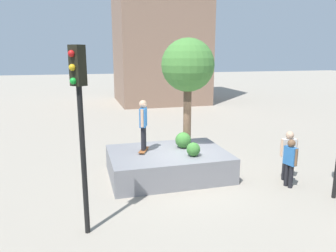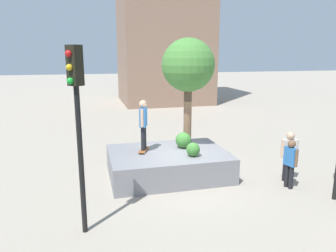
{
  "view_description": "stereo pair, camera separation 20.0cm",
  "coord_description": "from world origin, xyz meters",
  "views": [
    {
      "loc": [
        3.25,
        9.81,
        4.11
      ],
      "look_at": [
        0.46,
        -0.26,
        1.75
      ],
      "focal_mm": 34.16,
      "sensor_mm": 36.0,
      "label": 1
    },
    {
      "loc": [
        3.05,
        9.86,
        4.11
      ],
      "look_at": [
        0.46,
        -0.26,
        1.75
      ],
      "focal_mm": 34.16,
      "sensor_mm": 36.0,
      "label": 2
    }
  ],
  "objects": [
    {
      "name": "ground_plane",
      "position": [
        0.0,
        0.0,
        0.0
      ],
      "size": [
        120.0,
        120.0,
        0.0
      ],
      "primitive_type": "plane",
      "color": "#9E9384"
    },
    {
      "name": "planter_ledge",
      "position": [
        0.46,
        -0.26,
        0.43
      ],
      "size": [
        3.97,
        2.84,
        0.85
      ],
      "primitive_type": "cube",
      "color": "gray",
      "rests_on": "ground"
    },
    {
      "name": "plaza_tree",
      "position": [
        -0.36,
        -0.69,
        3.7
      ],
      "size": [
        1.82,
        1.82,
        3.81
      ],
      "color": "brown",
      "rests_on": "planter_ledge"
    },
    {
      "name": "boxwood_shrub",
      "position": [
        -0.21,
        0.41,
        1.08
      ],
      "size": [
        0.45,
        0.45,
        0.45
      ],
      "primitive_type": "sphere",
      "color": "#3D7A33",
      "rests_on": "planter_ledge"
    },
    {
      "name": "hedge_clump",
      "position": [
        -0.18,
        -0.58,
        1.13
      ],
      "size": [
        0.56,
        0.56,
        0.56
      ],
      "primitive_type": "sphere",
      "color": "#3D7A33",
      "rests_on": "planter_ledge"
    },
    {
      "name": "skateboard",
      "position": [
        1.26,
        -0.5,
        0.91
      ],
      "size": [
        0.52,
        0.82,
        0.07
      ],
      "color": "brown",
      "rests_on": "planter_ledge"
    },
    {
      "name": "skateboarder",
      "position": [
        1.26,
        -0.5,
        1.91
      ],
      "size": [
        0.34,
        0.55,
        1.7
      ],
      "color": "black",
      "rests_on": "skateboard"
    },
    {
      "name": "traffic_light_corner",
      "position": [
        3.27,
        2.75,
        2.95
      ],
      "size": [
        0.37,
        0.37,
        4.3
      ],
      "color": "black",
      "rests_on": "ground"
    },
    {
      "name": "bystander_watching",
      "position": [
        -2.95,
        1.7,
        0.9
      ],
      "size": [
        0.26,
        0.52,
        1.55
      ],
      "color": "black",
      "rests_on": "ground"
    },
    {
      "name": "passerby_with_bag",
      "position": [
        -3.26,
        1.17,
        0.96
      ],
      "size": [
        0.56,
        0.27,
        1.67
      ],
      "color": "black",
      "rests_on": "ground"
    }
  ]
}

